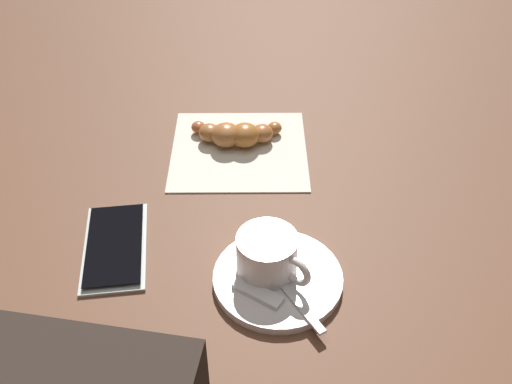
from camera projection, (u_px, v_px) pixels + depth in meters
ground_plane at (246, 207)px, 0.74m from camera, size 1.80×1.80×0.00m
saucer at (278, 279)px, 0.65m from camera, size 0.14×0.14×0.01m
espresso_cup at (268, 254)px, 0.63m from camera, size 0.07×0.08×0.05m
teaspoon at (274, 273)px, 0.64m from camera, size 0.12×0.09×0.01m
sugar_packet at (258, 293)px, 0.62m from camera, size 0.04×0.06×0.01m
napkin at (239, 149)px, 0.83m from camera, size 0.20×0.21×0.00m
croissant at (236, 134)px, 0.83m from camera, size 0.07×0.14×0.03m
cell_phone at (115, 246)px, 0.68m from camera, size 0.15×0.10×0.01m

